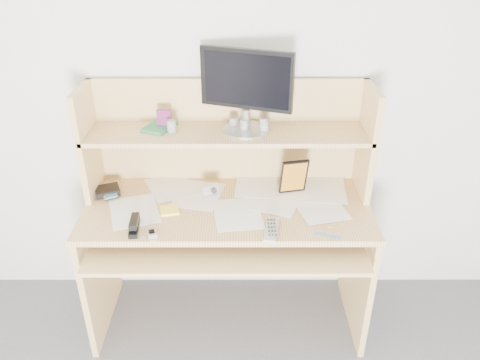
{
  "coord_description": "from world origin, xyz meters",
  "views": [
    {
      "loc": [
        0.06,
        -0.48,
        1.97
      ],
      "look_at": [
        0.06,
        1.43,
        0.92
      ],
      "focal_mm": 35.0,
      "sensor_mm": 36.0,
      "label": 1
    }
  ],
  "objects_px": {
    "monitor": "(246,88)",
    "tv_remote": "(272,230)",
    "game_case": "(294,176)",
    "desk": "(228,206)",
    "keyboard": "(267,228)"
  },
  "relations": [
    {
      "from": "monitor",
      "to": "tv_remote",
      "type": "bearing_deg",
      "value": -54.55
    },
    {
      "from": "tv_remote",
      "to": "game_case",
      "type": "xyz_separation_m",
      "value": [
        0.13,
        0.34,
        0.09
      ]
    },
    {
      "from": "tv_remote",
      "to": "desk",
      "type": "bearing_deg",
      "value": 132.54
    },
    {
      "from": "desk",
      "to": "tv_remote",
      "type": "relative_size",
      "value": 7.37
    },
    {
      "from": "tv_remote",
      "to": "game_case",
      "type": "relative_size",
      "value": 0.98
    },
    {
      "from": "keyboard",
      "to": "monitor",
      "type": "distance_m",
      "value": 0.68
    },
    {
      "from": "tv_remote",
      "to": "monitor",
      "type": "distance_m",
      "value": 0.67
    },
    {
      "from": "keyboard",
      "to": "game_case",
      "type": "distance_m",
      "value": 0.3
    },
    {
      "from": "desk",
      "to": "tv_remote",
      "type": "distance_m",
      "value": 0.38
    },
    {
      "from": "keyboard",
      "to": "monitor",
      "type": "relative_size",
      "value": 1.15
    },
    {
      "from": "desk",
      "to": "monitor",
      "type": "bearing_deg",
      "value": 45.35
    },
    {
      "from": "tv_remote",
      "to": "game_case",
      "type": "height_order",
      "value": "game_case"
    },
    {
      "from": "desk",
      "to": "game_case",
      "type": "bearing_deg",
      "value": 5.03
    },
    {
      "from": "game_case",
      "to": "monitor",
      "type": "bearing_deg",
      "value": 152.69
    },
    {
      "from": "keyboard",
      "to": "desk",
      "type": "bearing_deg",
      "value": 143.38
    }
  ]
}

